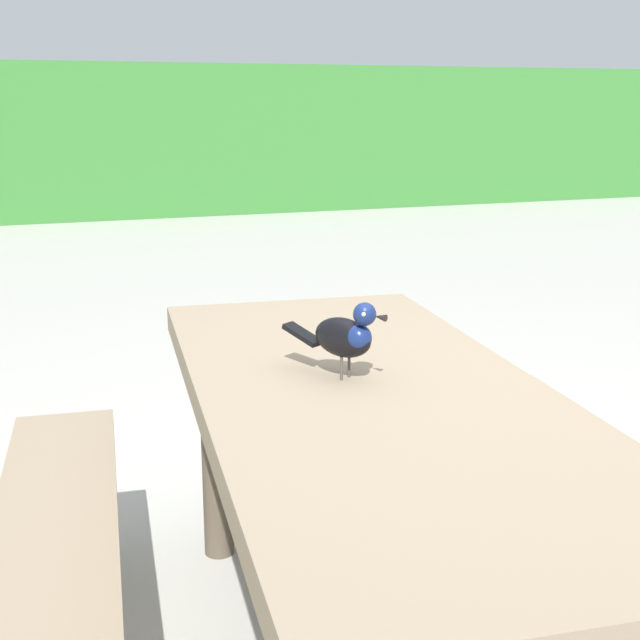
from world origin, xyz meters
The scene contains 4 objects.
ground_plane centered at (0.00, 0.00, 0.00)m, with size 60.00×60.00×0.00m, color #A3A099.
hedge_wall centered at (0.00, 9.03, 0.89)m, with size 28.00×1.24×1.78m, color #387A33.
picnic_table_foreground centered at (-0.38, -0.16, 0.56)m, with size 1.85×1.88×0.74m.
bird_grackle centered at (-0.41, -0.07, 0.84)m, with size 0.17×0.26×0.18m.
Camera 1 is at (-1.10, -1.79, 1.35)m, focal length 48.32 mm.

